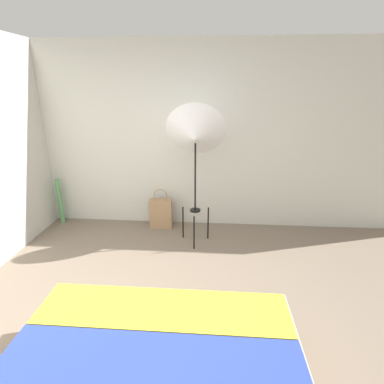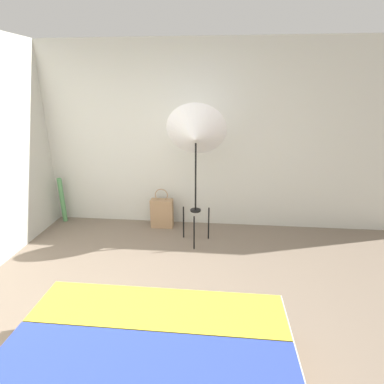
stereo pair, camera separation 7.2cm
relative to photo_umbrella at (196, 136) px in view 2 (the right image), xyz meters
The scene contains 5 objects.
ground_plane 2.33m from the photo_umbrella, 104.30° to the right, with size 14.00×14.00×0.00m, color #756656.
wall_back 0.78m from the photo_umbrella, 126.27° to the left, with size 8.00×0.05×2.60m.
photo_umbrella is the anchor object (origin of this frame).
tote_bag 1.39m from the photo_umbrella, 142.78° to the left, with size 0.33×0.14×0.60m.
paper_roll 2.40m from the photo_umbrella, 167.54° to the left, with size 0.07×0.07×0.69m.
Camera 2 is at (0.75, -1.83, 2.00)m, focal length 28.00 mm.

